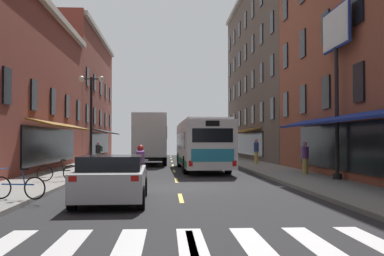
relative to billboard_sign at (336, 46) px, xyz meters
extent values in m
cube|color=#28282B|center=(-7.05, -1.63, -6.06)|extent=(34.80, 80.00, 0.10)
cube|color=#DBCC4C|center=(-7.05, -11.63, -6.01)|extent=(0.14, 2.40, 0.01)
cube|color=#DBCC4C|center=(-7.05, -5.13, -6.01)|extent=(0.14, 2.40, 0.01)
cube|color=#DBCC4C|center=(-7.05, 1.37, -6.01)|extent=(0.14, 2.40, 0.01)
cube|color=#DBCC4C|center=(-7.05, 7.87, -6.01)|extent=(0.14, 2.40, 0.01)
cube|color=#DBCC4C|center=(-7.05, 14.37, -6.01)|extent=(0.14, 2.40, 0.01)
cube|color=#DBCC4C|center=(-7.05, 20.87, -6.01)|extent=(0.14, 2.40, 0.01)
cube|color=#DBCC4C|center=(-7.05, 27.37, -6.01)|extent=(0.14, 2.40, 0.01)
cube|color=#DBCC4C|center=(-7.05, 33.87, -6.01)|extent=(0.14, 2.40, 0.01)
cube|color=silver|center=(-10.35, -11.63, -6.01)|extent=(0.50, 2.80, 0.01)
cube|color=silver|center=(-9.25, -11.63, -6.01)|extent=(0.50, 2.80, 0.01)
cube|color=silver|center=(-8.15, -11.63, -6.01)|extent=(0.50, 2.80, 0.01)
cube|color=silver|center=(-7.05, -11.63, -6.01)|extent=(0.50, 2.80, 0.01)
cube|color=silver|center=(-5.95, -11.63, -6.01)|extent=(0.50, 2.80, 0.01)
cube|color=silver|center=(-4.85, -11.63, -6.01)|extent=(0.50, 2.80, 0.01)
cube|color=silver|center=(-3.75, -11.63, -6.01)|extent=(0.50, 2.80, 0.01)
cube|color=gray|center=(-12.95, -1.63, -5.94)|extent=(3.00, 80.00, 0.14)
cube|color=gray|center=(-1.15, -1.63, -5.94)|extent=(3.00, 80.00, 0.14)
cube|color=#B2AD9E|center=(-14.35, 8.37, 3.64)|extent=(0.44, 19.40, 0.40)
cube|color=black|center=(-14.41, 8.37, -4.46)|extent=(0.10, 12.00, 2.10)
cube|color=brown|center=(-13.70, 8.37, -3.26)|extent=(1.38, 11.20, 0.44)
cube|color=black|center=(-14.41, 0.37, -1.81)|extent=(0.10, 1.00, 1.60)
cube|color=black|center=(-14.41, 4.37, -1.81)|extent=(0.10, 1.00, 1.60)
cube|color=black|center=(-14.41, 8.37, -1.81)|extent=(0.10, 1.00, 1.60)
cube|color=black|center=(-14.41, 12.37, -1.81)|extent=(0.10, 1.00, 1.60)
cube|color=black|center=(-14.41, 16.37, -1.81)|extent=(0.10, 1.00, 1.60)
cube|color=brown|center=(-18.45, 28.37, 0.44)|extent=(8.00, 19.90, 12.91)
cube|color=#B2AD9E|center=(-14.35, 28.37, 6.54)|extent=(0.44, 19.40, 0.40)
cube|color=black|center=(-14.41, 28.37, -4.46)|extent=(0.10, 12.00, 2.10)
cube|color=black|center=(-13.70, 28.37, -3.26)|extent=(1.38, 11.20, 0.44)
cube|color=black|center=(-14.41, 20.37, -1.81)|extent=(0.10, 1.00, 1.60)
cube|color=black|center=(-14.41, 24.37, -1.81)|extent=(0.10, 1.00, 1.60)
cube|color=black|center=(-14.41, 28.37, -1.81)|extent=(0.10, 1.00, 1.60)
cube|color=black|center=(-14.41, 32.37, -1.81)|extent=(0.10, 1.00, 1.60)
cube|color=black|center=(-14.41, 36.37, -1.81)|extent=(0.10, 1.00, 1.60)
cube|color=black|center=(-14.41, 20.37, 1.39)|extent=(0.10, 1.00, 1.60)
cube|color=black|center=(-14.41, 24.37, 1.39)|extent=(0.10, 1.00, 1.60)
cube|color=black|center=(-14.41, 28.37, 1.39)|extent=(0.10, 1.00, 1.60)
cube|color=black|center=(-14.41, 32.37, 1.39)|extent=(0.10, 1.00, 1.60)
cube|color=black|center=(-14.41, 36.37, 1.39)|extent=(0.10, 1.00, 1.60)
cube|color=black|center=(0.31, -1.63, -4.46)|extent=(0.10, 16.00, 2.10)
cube|color=navy|center=(-0.40, -1.63, -3.26)|extent=(1.38, 14.93, 0.44)
cube|color=black|center=(0.31, -1.63, -1.81)|extent=(0.10, 1.00, 1.60)
cube|color=black|center=(0.31, 2.18, -1.81)|extent=(0.10, 1.00, 1.60)
cube|color=black|center=(0.31, 5.98, -1.81)|extent=(0.10, 1.00, 1.60)
cube|color=black|center=(0.31, 9.79, -1.81)|extent=(0.10, 1.00, 1.60)
cube|color=black|center=(0.31, -1.63, 1.39)|extent=(0.10, 1.00, 1.60)
cube|color=black|center=(0.31, 2.18, 1.39)|extent=(0.10, 1.00, 1.60)
cube|color=black|center=(0.31, 5.98, 1.39)|extent=(0.10, 1.00, 1.60)
cube|color=black|center=(0.31, 9.79, 1.39)|extent=(0.10, 1.00, 1.60)
cube|color=black|center=(0.31, 9.79, 4.59)|extent=(0.10, 1.00, 1.60)
cube|color=brown|center=(4.35, 25.03, 2.55)|extent=(8.00, 26.57, 17.12)
cube|color=black|center=(0.31, 25.03, -4.46)|extent=(0.10, 16.00, 2.10)
cube|color=brown|center=(-0.40, 25.03, -3.26)|extent=(1.38, 14.93, 0.44)
cube|color=black|center=(0.31, 13.60, -1.81)|extent=(0.10, 1.00, 1.60)
cube|color=black|center=(0.31, 17.41, -1.81)|extent=(0.10, 1.00, 1.60)
cube|color=black|center=(0.31, 21.22, -1.81)|extent=(0.10, 1.00, 1.60)
cube|color=black|center=(0.31, 25.03, -1.81)|extent=(0.10, 1.00, 1.60)
cube|color=black|center=(0.31, 28.84, -1.81)|extent=(0.10, 1.00, 1.60)
cube|color=black|center=(0.31, 32.65, -1.81)|extent=(0.10, 1.00, 1.60)
cube|color=black|center=(0.31, 36.46, -1.81)|extent=(0.10, 1.00, 1.60)
cube|color=black|center=(0.31, 13.60, 1.39)|extent=(0.10, 1.00, 1.60)
cube|color=black|center=(0.31, 17.41, 1.39)|extent=(0.10, 1.00, 1.60)
cube|color=black|center=(0.31, 21.22, 1.39)|extent=(0.10, 1.00, 1.60)
cube|color=black|center=(0.31, 25.03, 1.39)|extent=(0.10, 1.00, 1.60)
cube|color=black|center=(0.31, 28.84, 1.39)|extent=(0.10, 1.00, 1.60)
cube|color=black|center=(0.31, 32.65, 1.39)|extent=(0.10, 1.00, 1.60)
cube|color=black|center=(0.31, 36.46, 1.39)|extent=(0.10, 1.00, 1.60)
cube|color=black|center=(0.31, 13.60, 4.59)|extent=(0.10, 1.00, 1.60)
cube|color=black|center=(0.31, 17.41, 4.59)|extent=(0.10, 1.00, 1.60)
cube|color=black|center=(0.31, 21.22, 4.59)|extent=(0.10, 1.00, 1.60)
cube|color=black|center=(0.31, 25.03, 4.59)|extent=(0.10, 1.00, 1.60)
cube|color=black|center=(0.31, 28.84, 4.59)|extent=(0.10, 1.00, 1.60)
cube|color=black|center=(0.31, 32.65, 4.59)|extent=(0.10, 1.00, 1.60)
cube|color=black|center=(0.31, 36.46, 4.59)|extent=(0.10, 1.00, 1.60)
cube|color=black|center=(0.31, 21.22, 7.79)|extent=(0.10, 1.00, 1.60)
cube|color=black|center=(0.31, 25.03, 7.79)|extent=(0.10, 1.00, 1.60)
cube|color=black|center=(0.31, 28.84, 7.79)|extent=(0.10, 1.00, 1.60)
cube|color=black|center=(0.31, 32.65, 7.79)|extent=(0.10, 1.00, 1.60)
cube|color=black|center=(0.31, 36.46, 7.79)|extent=(0.10, 1.00, 1.60)
cylinder|color=black|center=(0.00, 0.00, -2.95)|extent=(0.18, 0.18, 5.85)
cylinder|color=black|center=(0.00, 0.00, -5.75)|extent=(0.40, 0.40, 0.24)
cube|color=navy|center=(0.00, 0.00, 0.81)|extent=(0.10, 3.09, 1.84)
cube|color=silver|center=(-0.06, 0.00, 0.81)|extent=(0.04, 2.93, 1.68)
cube|color=silver|center=(0.06, 0.00, 0.81)|extent=(0.04, 2.93, 1.68)
cube|color=white|center=(-5.36, 8.42, -4.38)|extent=(2.82, 11.15, 2.56)
cube|color=silver|center=(-5.36, 8.42, -3.04)|extent=(2.59, 9.94, 0.16)
cube|color=black|center=(-5.36, 8.72, -4.21)|extent=(2.80, 8.75, 0.96)
cube|color=#19723F|center=(-5.36, 8.42, -5.41)|extent=(2.84, 10.75, 0.36)
cube|color=black|center=(-5.49, 13.93, -4.21)|extent=(2.25, 0.18, 1.10)
cube|color=black|center=(-5.22, 2.92, -3.92)|extent=(2.05, 0.17, 0.70)
cube|color=teal|center=(-5.22, 2.91, -4.91)|extent=(2.15, 0.15, 0.64)
cube|color=black|center=(-5.22, 2.91, -3.32)|extent=(0.70, 0.12, 0.28)
cube|color=red|center=(-6.31, 2.87, -5.31)|extent=(0.20, 0.08, 0.28)
cube|color=red|center=(-4.13, 2.93, -5.31)|extent=(0.20, 0.08, 0.28)
cylinder|color=black|center=(-6.62, 11.94, -5.51)|extent=(0.32, 1.01, 1.00)
cylinder|color=black|center=(-4.27, 12.00, -5.51)|extent=(0.32, 1.01, 1.00)
cylinder|color=black|center=(-6.46, 5.35, -5.51)|extent=(0.32, 1.01, 1.00)
cylinder|color=black|center=(-4.11, 5.41, -5.51)|extent=(0.32, 1.01, 1.00)
cube|color=black|center=(-8.83, 18.14, -4.46)|extent=(2.34, 2.13, 2.40)
cube|color=black|center=(-8.85, 19.14, -3.61)|extent=(2.00, 0.14, 0.80)
cube|color=silver|center=(-8.75, 14.19, -3.79)|extent=(2.52, 5.87, 3.06)
cube|color=maroon|center=(-7.53, 14.21, -3.63)|extent=(0.13, 3.49, 0.90)
cube|color=black|center=(-8.77, 15.23, -5.46)|extent=(2.05, 7.54, 0.24)
cylinder|color=black|center=(-9.93, 17.92, -5.56)|extent=(0.30, 0.91, 0.90)
cylinder|color=black|center=(-7.73, 17.96, -5.56)|extent=(0.30, 0.91, 0.90)
cylinder|color=black|center=(-9.83, 13.29, -5.56)|extent=(0.30, 0.91, 0.90)
cylinder|color=black|center=(-7.64, 13.34, -5.56)|extent=(0.30, 0.91, 0.90)
cube|color=silver|center=(-9.11, -6.04, -5.40)|extent=(2.00, 4.53, 0.75)
cube|color=black|center=(-9.11, -6.22, -4.84)|extent=(1.79, 2.46, 0.44)
cube|color=red|center=(-9.82, -8.29, -5.13)|extent=(0.20, 0.06, 0.14)
cube|color=red|center=(-8.30, -8.25, -5.13)|extent=(0.20, 0.06, 0.14)
cylinder|color=black|center=(-10.04, -4.52, -5.69)|extent=(0.24, 0.65, 0.64)
cylinder|color=black|center=(-8.26, -4.48, -5.69)|extent=(0.24, 0.65, 0.64)
cylinder|color=black|center=(-9.97, -7.61, -5.69)|extent=(0.24, 0.65, 0.64)
cylinder|color=black|center=(-8.18, -7.57, -5.69)|extent=(0.24, 0.65, 0.64)
cube|color=#144723|center=(-8.63, 25.45, -5.46)|extent=(1.97, 4.39, 0.63)
cube|color=black|center=(-8.63, 25.28, -4.90)|extent=(1.76, 2.39, 0.53)
cube|color=red|center=(-9.33, 23.28, -5.24)|extent=(0.20, 0.06, 0.14)
cube|color=red|center=(-7.83, 23.32, -5.24)|extent=(0.20, 0.06, 0.14)
cylinder|color=black|center=(-9.55, 26.91, -5.69)|extent=(0.24, 0.65, 0.64)
cylinder|color=black|center=(-7.79, 26.95, -5.69)|extent=(0.24, 0.65, 0.64)
cylinder|color=black|center=(-9.48, 23.96, -5.69)|extent=(0.24, 0.65, 0.64)
cylinder|color=black|center=(-7.72, 24.00, -5.69)|extent=(0.24, 0.65, 0.64)
cylinder|color=black|center=(-8.58, -0.41, -5.70)|extent=(0.12, 0.62, 0.62)
cylinder|color=black|center=(-8.54, -1.86, -5.70)|extent=(0.14, 0.62, 0.62)
cylinder|color=#B2B2B7|center=(-8.58, -0.53, -5.40)|extent=(0.08, 0.33, 0.68)
ellipsoid|color=black|center=(-8.57, -0.95, -5.20)|extent=(0.34, 0.57, 0.28)
cube|color=black|center=(-8.56, -1.35, -5.27)|extent=(0.28, 0.57, 0.12)
cube|color=#B2B2B7|center=(-8.56, -1.13, -5.61)|extent=(0.25, 0.41, 0.30)
cylinder|color=#B2B2B7|center=(-8.58, -0.63, -4.99)|extent=(0.62, 0.06, 0.04)
cylinder|color=#66387F|center=(-8.56, -1.28, -4.88)|extent=(0.35, 0.47, 0.66)
sphere|color=maroon|center=(-8.56, -1.17, -4.48)|extent=(0.26, 0.26, 0.26)
cylinder|color=#66387F|center=(-8.74, -1.26, -5.61)|extent=(0.15, 0.36, 0.56)
cylinder|color=#66387F|center=(-8.38, -1.25, -5.61)|extent=(0.15, 0.36, 0.56)
torus|color=black|center=(-12.56, -0.38, -5.54)|extent=(0.66, 0.19, 0.66)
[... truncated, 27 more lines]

